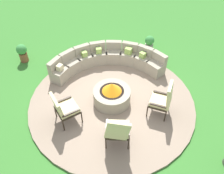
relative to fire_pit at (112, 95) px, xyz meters
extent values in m
plane|color=#387A2D|center=(0.00, 0.00, -0.33)|extent=(24.00, 24.00, 0.00)
cylinder|color=gray|center=(0.00, 0.00, -0.30)|extent=(4.89, 4.89, 0.06)
cylinder|color=#9E937F|center=(0.00, 0.00, -0.06)|extent=(1.09, 1.09, 0.43)
cylinder|color=black|center=(0.00, 0.00, 0.12)|extent=(0.71, 0.71, 0.06)
cone|color=orange|center=(0.00, 0.00, 0.29)|extent=(0.57, 0.57, 0.28)
cube|color=#9E937F|center=(1.40, 1.30, -0.05)|extent=(0.69, 0.69, 0.44)
cube|color=#9E937F|center=(1.51, 1.40, 0.32)|extent=(0.48, 0.50, 0.30)
cube|color=#9E937F|center=(1.00, 1.63, -0.05)|extent=(0.69, 0.66, 0.44)
cube|color=#9E937F|center=(1.08, 1.75, 0.32)|extent=(0.54, 0.41, 0.30)
cube|color=#9E937F|center=(0.53, 1.84, -0.05)|extent=(0.63, 0.58, 0.44)
cube|color=#9E937F|center=(0.57, 1.98, 0.32)|extent=(0.55, 0.30, 0.30)
cube|color=#9E937F|center=(0.02, 1.91, -0.05)|extent=(0.53, 0.46, 0.44)
cube|color=#9E937F|center=(0.02, 2.06, 0.32)|extent=(0.53, 0.17, 0.30)
cube|color=#9E937F|center=(-0.50, 1.85, -0.05)|extent=(0.63, 0.57, 0.44)
cube|color=#9E937F|center=(-0.53, 1.99, 0.32)|extent=(0.55, 0.29, 0.30)
cube|color=#9E937F|center=(-0.97, 1.65, -0.05)|extent=(0.69, 0.66, 0.44)
cube|color=#9E937F|center=(-1.05, 1.77, 0.32)|extent=(0.54, 0.41, 0.30)
cube|color=#9E937F|center=(-1.38, 1.33, -0.05)|extent=(0.69, 0.69, 0.44)
cube|color=#9E937F|center=(-1.48, 1.43, 0.32)|extent=(0.48, 0.49, 0.30)
cube|color=#9E937F|center=(-1.68, 0.91, -0.05)|extent=(0.65, 0.68, 0.44)
cube|color=#9E937F|center=(-1.81, 0.98, 0.32)|extent=(0.39, 0.54, 0.30)
cube|color=#93B756|center=(-0.95, 1.60, 0.26)|extent=(0.22, 0.21, 0.17)
cube|color=#93B756|center=(-0.48, 1.80, 0.26)|extent=(0.21, 0.18, 0.19)
cube|color=#93B756|center=(0.98, 1.59, 0.26)|extent=(0.24, 0.24, 0.19)
cube|color=#93B756|center=(0.52, 1.79, 0.28)|extent=(0.27, 0.25, 0.21)
cube|color=beige|center=(-1.64, 0.88, 0.26)|extent=(0.22, 0.24, 0.19)
cylinder|color=#2D2319|center=(-1.09, -0.33, -0.08)|extent=(0.04, 0.04, 0.38)
cylinder|color=#2D2319|center=(-0.79, -0.79, -0.08)|extent=(0.04, 0.04, 0.38)
cylinder|color=#2D2319|center=(-1.54, -0.62, -0.08)|extent=(0.04, 0.04, 0.38)
cylinder|color=#2D2319|center=(-1.24, -1.08, -0.08)|extent=(0.04, 0.04, 0.38)
cube|color=#2D2319|center=(-1.17, -0.71, 0.13)|extent=(0.80, 0.80, 0.05)
cube|color=beige|center=(-1.17, -0.71, 0.20)|extent=(0.73, 0.74, 0.09)
cube|color=beige|center=(-1.37, -0.84, 0.45)|extent=(0.40, 0.58, 0.63)
cube|color=#2D2319|center=(-1.31, -0.49, 0.27)|extent=(0.43, 0.30, 0.04)
cube|color=#2D2319|center=(-1.02, -0.93, 0.27)|extent=(0.43, 0.30, 0.04)
cylinder|color=#2D2319|center=(-0.10, -1.10, -0.08)|extent=(0.04, 0.04, 0.38)
cylinder|color=#2D2319|center=(0.46, -1.10, -0.08)|extent=(0.04, 0.04, 0.38)
cylinder|color=#2D2319|center=(-0.11, -1.60, -0.08)|extent=(0.04, 0.04, 0.38)
cylinder|color=#2D2319|center=(0.45, -1.61, -0.08)|extent=(0.04, 0.04, 0.38)
cube|color=#2D2319|center=(0.17, -1.35, 0.13)|extent=(0.60, 0.55, 0.05)
cube|color=beige|center=(0.17, -1.35, 0.20)|extent=(0.56, 0.51, 0.09)
cube|color=beige|center=(0.17, -1.59, 0.45)|extent=(0.64, 0.09, 0.67)
cube|color=#2D2319|center=(-0.10, -1.35, 0.27)|extent=(0.06, 0.46, 0.04)
cube|color=#2D2319|center=(0.44, -1.36, 0.27)|extent=(0.06, 0.46, 0.04)
cylinder|color=#2D2319|center=(0.99, -0.55, -0.08)|extent=(0.04, 0.04, 0.38)
cylinder|color=#2D2319|center=(1.15, -0.07, -0.08)|extent=(0.04, 0.04, 0.38)
cylinder|color=#2D2319|center=(1.46, -0.71, -0.08)|extent=(0.04, 0.04, 0.38)
cylinder|color=#2D2319|center=(1.63, -0.23, -0.08)|extent=(0.04, 0.04, 0.38)
cube|color=#2D2319|center=(1.31, -0.39, 0.13)|extent=(0.68, 0.69, 0.05)
cube|color=beige|center=(1.31, -0.39, 0.20)|extent=(0.63, 0.63, 0.09)
cube|color=beige|center=(1.52, -0.47, 0.50)|extent=(0.29, 0.54, 0.70)
cube|color=#2D2319|center=(1.23, -0.62, 0.27)|extent=(0.45, 0.19, 0.04)
cube|color=#2D2319|center=(1.38, -0.16, 0.27)|extent=(0.45, 0.19, 0.04)
cylinder|color=brown|center=(-3.18, 1.95, -0.17)|extent=(0.29, 0.29, 0.33)
sphere|color=#3D8E42|center=(-3.18, 1.95, 0.16)|extent=(0.36, 0.36, 0.36)
cylinder|color=#A89E8E|center=(1.33, 2.75, -0.22)|extent=(0.31, 0.31, 0.23)
sphere|color=#3D8E42|center=(1.33, 2.75, 0.07)|extent=(0.34, 0.34, 0.34)
sphere|color=yellow|center=(1.38, 2.75, 0.15)|extent=(0.14, 0.14, 0.14)
camera|label=1|loc=(0.12, -4.88, 5.08)|focal=38.92mm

